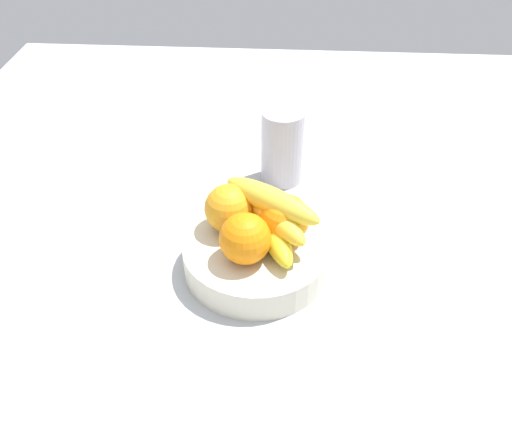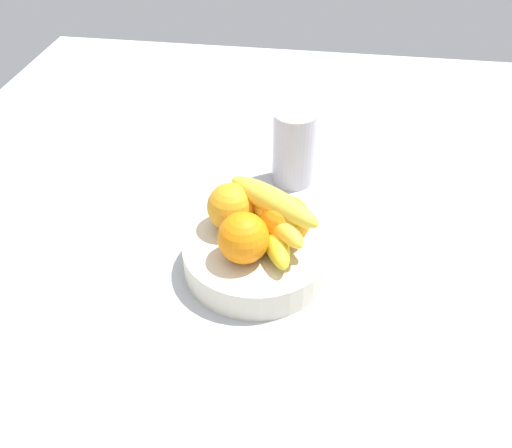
% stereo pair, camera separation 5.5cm
% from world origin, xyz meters
% --- Properties ---
extents(ground_plane, '(1.80, 1.40, 0.03)m').
position_xyz_m(ground_plane, '(0.00, 0.00, -0.01)').
color(ground_plane, '#AFB2B5').
extents(fruit_bowl, '(0.22, 0.22, 0.05)m').
position_xyz_m(fruit_bowl, '(-0.01, 0.01, 0.02)').
color(fruit_bowl, beige).
rests_on(fruit_bowl, ground_plane).
extents(orange_front_left, '(0.08, 0.08, 0.08)m').
position_xyz_m(orange_front_left, '(0.02, -0.00, 0.09)').
color(orange_front_left, orange).
rests_on(orange_front_left, fruit_bowl).
extents(orange_front_right, '(0.08, 0.08, 0.08)m').
position_xyz_m(orange_front_right, '(-0.03, 0.06, 0.09)').
color(orange_front_right, orange).
rests_on(orange_front_right, fruit_bowl).
extents(orange_center, '(0.08, 0.08, 0.08)m').
position_xyz_m(orange_center, '(-0.05, -0.03, 0.09)').
color(orange_center, orange).
rests_on(orange_center, fruit_bowl).
extents(banana_bunch, '(0.18, 0.16, 0.08)m').
position_xyz_m(banana_bunch, '(-0.04, 0.04, 0.09)').
color(banana_bunch, yellow).
rests_on(banana_bunch, fruit_bowl).
extents(thermos_tumbler, '(0.08, 0.08, 0.14)m').
position_xyz_m(thermos_tumbler, '(-0.26, 0.05, 0.07)').
color(thermos_tumbler, '#B5AFBA').
rests_on(thermos_tumbler, ground_plane).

